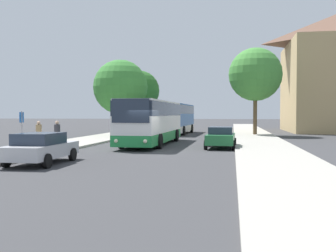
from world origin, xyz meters
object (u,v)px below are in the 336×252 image
at_px(parked_car_left_curb, 41,148).
at_px(tree_left_far, 140,91).
at_px(parked_car_right_near, 221,137).
at_px(tree_left_near, 120,87).
at_px(pedestrian_walking_back, 39,134).
at_px(tree_right_near, 255,75).
at_px(bus_stop_sign, 22,126).
at_px(bus_front, 152,121).
at_px(pedestrian_waiting_near, 57,135).
at_px(bus_middle, 177,118).

xyz_separation_m(parked_car_left_curb, tree_left_far, (-3.13, 32.30, 4.49)).
xyz_separation_m(parked_car_right_near, tree_left_near, (-10.23, 11.48, 4.19)).
height_order(parked_car_left_curb, pedestrian_walking_back, pedestrian_walking_back).
height_order(parked_car_right_near, tree_right_near, tree_right_near).
relative_size(bus_stop_sign, tree_right_near, 0.25).
distance_m(parked_car_right_near, tree_left_near, 15.94).
bearing_deg(tree_left_near, parked_car_left_curb, -83.52).
xyz_separation_m(bus_stop_sign, tree_right_near, (14.33, 20.65, 4.76)).
xyz_separation_m(pedestrian_walking_back, tree_left_near, (1.03, 14.74, 3.93)).
distance_m(bus_front, pedestrian_waiting_near, 7.76).
bearing_deg(pedestrian_waiting_near, parked_car_right_near, -86.42).
relative_size(bus_middle, bus_stop_sign, 5.03).
distance_m(bus_middle, pedestrian_walking_back, 22.02).
relative_size(bus_front, parked_car_right_near, 2.94).
bearing_deg(pedestrian_waiting_near, tree_left_near, -16.52).
bearing_deg(bus_stop_sign, pedestrian_waiting_near, 40.66).
bearing_deg(pedestrian_walking_back, pedestrian_waiting_near, -176.42).
height_order(bus_front, pedestrian_waiting_near, bus_front).
bearing_deg(tree_right_near, bus_stop_sign, -124.75).
bearing_deg(tree_left_far, tree_right_near, -27.50).
bearing_deg(parked_car_right_near, tree_left_near, -46.47).
bearing_deg(parked_car_right_near, bus_stop_sign, 26.88).
bearing_deg(tree_left_near, tree_right_near, 16.35).
bearing_deg(bus_middle, bus_stop_sign, -102.58).
distance_m(bus_middle, parked_car_right_near, 18.82).
height_order(bus_middle, parked_car_right_near, bus_middle).
distance_m(parked_car_left_curb, bus_stop_sign, 5.59).
relative_size(parked_car_left_curb, bus_stop_sign, 1.93).
relative_size(bus_front, tree_left_far, 1.57).
height_order(tree_left_near, tree_left_far, tree_left_far).
height_order(parked_car_left_curb, tree_right_near, tree_right_near).
height_order(bus_middle, pedestrian_waiting_near, bus_middle).
distance_m(bus_front, pedestrian_walking_back, 8.29).
height_order(pedestrian_waiting_near, pedestrian_walking_back, pedestrian_waiting_near).
bearing_deg(bus_stop_sign, parked_car_right_near, 25.05).
relative_size(tree_left_near, tree_right_near, 0.84).
distance_m(bus_middle, bus_stop_sign, 23.95).
relative_size(bus_front, bus_stop_sign, 5.26).
height_order(parked_car_left_curb, tree_left_far, tree_left_far).
height_order(pedestrian_walking_back, tree_left_far, tree_left_far).
bearing_deg(parked_car_left_curb, bus_middle, 84.51).
bearing_deg(bus_front, bus_middle, 91.88).
distance_m(pedestrian_waiting_near, tree_right_near, 23.76).
relative_size(pedestrian_walking_back, tree_right_near, 0.19).
height_order(tree_left_near, tree_right_near, tree_right_near).
relative_size(bus_stop_sign, tree_left_near, 0.30).
relative_size(pedestrian_waiting_near, pedestrian_walking_back, 1.02).
height_order(bus_middle, pedestrian_walking_back, bus_middle).
distance_m(pedestrian_walking_back, tree_right_near, 24.11).
height_order(bus_stop_sign, pedestrian_walking_back, bus_stop_sign).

